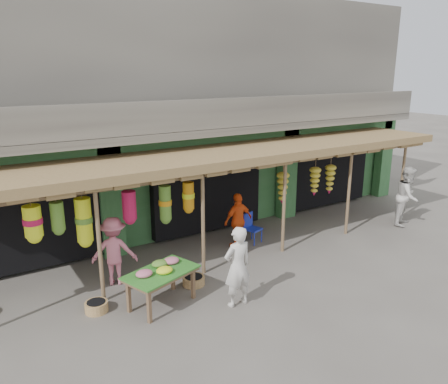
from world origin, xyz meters
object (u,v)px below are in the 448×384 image
flower_table (161,273)px  person_front (238,267)px  blue_chair (251,226)px  person_vendor (238,220)px  person_shopper (114,251)px  person_right (408,196)px

flower_table → person_front: person_front is taller
blue_chair → person_vendor: size_ratio=0.55×
blue_chair → person_shopper: (-4.16, -0.38, 0.33)m
flower_table → person_right: size_ratio=0.91×
person_front → person_right: 7.50m
flower_table → person_right: (8.74, 0.38, 0.22)m
person_right → person_vendor: 5.77m
flower_table → person_right: 8.75m
flower_table → blue_chair: 4.10m
blue_chair → flower_table: bearing=-170.8°
blue_chair → person_vendor: person_vendor is taller
blue_chair → person_vendor: bearing=172.6°
person_shopper → person_right: bearing=-161.6°
person_vendor → flower_table: bearing=24.8°
blue_chair → person_right: person_right is taller
flower_table → blue_chair: (3.66, 1.84, -0.25)m
flower_table → blue_chair: bearing=8.4°
blue_chair → person_right: 5.31m
person_front → person_shopper: person_front is taller
person_front → person_vendor: (1.80, 2.62, -0.10)m
blue_chair → person_front: size_ratio=0.49×
person_front → flower_table: bearing=-34.1°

